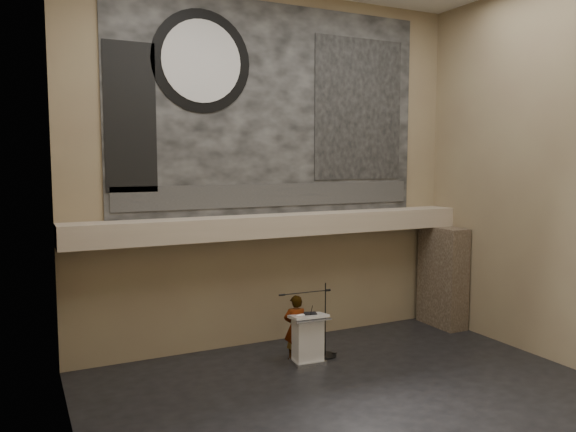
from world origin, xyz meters
TOP-DOWN VIEW (x-y plane):
  - floor at (0.00, 0.00)m, footprint 10.00×10.00m
  - wall_back at (0.00, 4.00)m, footprint 10.00×0.02m
  - wall_front at (0.00, -4.00)m, footprint 10.00×0.02m
  - wall_left at (-5.00, 0.00)m, footprint 0.02×8.00m
  - wall_right at (5.00, 0.00)m, footprint 0.02×8.00m
  - soffit at (0.00, 3.60)m, footprint 10.00×0.80m
  - sprinkler_left at (-1.60, 3.55)m, footprint 0.04×0.04m
  - sprinkler_right at (1.90, 3.55)m, footprint 0.04×0.04m
  - banner at (0.00, 3.97)m, footprint 8.00×0.05m
  - banner_text_strip at (0.00, 3.93)m, footprint 7.76×0.02m
  - banner_clock_rim at (-1.80, 3.93)m, footprint 2.30×0.02m
  - banner_clock_face at (-1.80, 3.91)m, footprint 1.84×0.02m
  - banner_building_print at (2.40, 3.93)m, footprint 2.60×0.02m
  - banner_brick_print at (-3.40, 3.93)m, footprint 1.10×0.02m
  - stone_pier at (4.65, 3.15)m, footprint 0.60×1.40m
  - lectern at (0.01, 2.21)m, footprint 0.83×0.62m
  - binder at (0.07, 2.20)m, footprint 0.32×0.28m
  - papers at (-0.13, 2.16)m, footprint 0.28×0.32m
  - speaker_person at (-0.14, 2.54)m, footprint 0.62×0.49m
  - mic_stand at (0.54, 2.44)m, footprint 1.40×0.52m

SIDE VIEW (x-z plane):
  - floor at x=0.00m, z-range 0.00..0.00m
  - mic_stand at x=0.54m, z-range -0.60..1.11m
  - lectern at x=0.01m, z-range -0.02..1.12m
  - speaker_person at x=-0.14m, z-range 0.00..1.48m
  - papers at x=-0.13m, z-range 1.10..1.10m
  - binder at x=0.07m, z-range 1.10..1.14m
  - stone_pier at x=4.65m, z-range 0.00..2.70m
  - sprinkler_left at x=-1.60m, z-range 2.64..2.70m
  - sprinkler_right at x=1.90m, z-range 2.64..2.70m
  - soffit at x=0.00m, z-range 2.70..3.20m
  - banner_text_strip at x=0.00m, z-range 3.38..3.93m
  - wall_back at x=0.00m, z-range 0.00..8.50m
  - wall_front at x=0.00m, z-range 0.00..8.50m
  - wall_left at x=-5.00m, z-range 0.00..8.50m
  - wall_right at x=5.00m, z-range 0.00..8.50m
  - banner_brick_print at x=-3.40m, z-range 3.80..7.00m
  - banner at x=0.00m, z-range 3.20..8.20m
  - banner_building_print at x=2.40m, z-range 4.00..7.60m
  - banner_clock_rim at x=-1.80m, z-range 5.55..7.85m
  - banner_clock_face at x=-1.80m, z-range 5.78..7.62m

